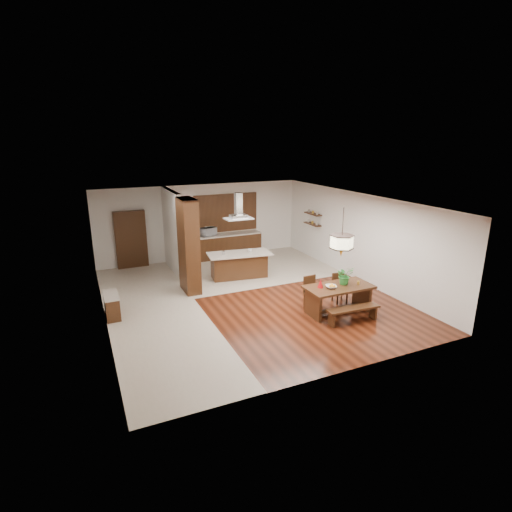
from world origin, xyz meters
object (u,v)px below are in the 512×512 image
dining_bench (353,315)px  range_hood (238,206)px  dining_chair_right (340,288)px  dining_table (339,293)px  pendant_lantern (342,233)px  microwave (208,232)px  island_cup (250,250)px  foliage_plant (345,275)px  kitchen_island (239,265)px  hallway_console (112,306)px  dining_chair_left (313,292)px  fruit_bowl (331,287)px

dining_bench → range_hood: bearing=107.3°
dining_chair_right → range_hood: 4.23m
dining_bench → dining_chair_right: dining_chair_right is taller
dining_table → pendant_lantern: bearing=180.0°
dining_table → microwave: bearing=105.0°
dining_chair_right → pendant_lantern: pendant_lantern is taller
island_cup → microwave: microwave is taller
dining_chair_right → island_cup: (-1.47, 3.14, 0.50)m
pendant_lantern → foliage_plant: bearing=16.8°
kitchen_island → microwave: bearing=104.3°
hallway_console → dining_bench: 6.34m
range_hood → hallway_console: bearing=-160.1°
hallway_console → dining_chair_left: dining_chair_left is taller
dining_bench → dining_chair_left: bearing=110.3°
dining_bench → fruit_bowl: 0.91m
fruit_bowl → range_hood: bearing=106.2°
microwave → dining_chair_right: bearing=-93.9°
kitchen_island → island_cup: island_cup is taller
hallway_console → fruit_bowl: fruit_bowl is taller
kitchen_island → microwave: (-0.29, 2.47, 0.66)m
dining_table → foliage_plant: 0.51m
pendant_lantern → foliage_plant: size_ratio=2.59×
dining_chair_left → fruit_bowl: bearing=-76.2°
dining_chair_left → kitchen_island: dining_chair_left is taller
dining_bench → kitchen_island: kitchen_island is taller
dining_chair_left → fruit_bowl: dining_chair_left is taller
dining_chair_right → pendant_lantern: bearing=-122.1°
dining_table → dining_bench: bearing=-90.2°
island_cup → fruit_bowl: bearing=-79.0°
dining_chair_left → foliage_plant: 1.01m
hallway_console → island_cup: size_ratio=6.48×
dining_bench → dining_chair_right: 1.33m
hallway_console → dining_chair_right: 6.34m
dining_chair_right → fruit_bowl: (-0.74, -0.59, 0.38)m
island_cup → range_hood: bearing=170.4°
dining_chair_left → pendant_lantern: size_ratio=0.69×
hallway_console → microwave: microwave is taller
foliage_plant → range_hood: (-1.60, 3.70, 1.45)m
dining_table → dining_chair_right: dining_chair_right is taller
dining_bench → dining_chair_right: size_ratio=1.70×
kitchen_island → range_hood: size_ratio=2.47×
dining_bench → microwave: size_ratio=2.48×
dining_table → kitchen_island: size_ratio=0.83×
dining_table → fruit_bowl: fruit_bowl is taller
dining_table → dining_chair_left: (-0.46, 0.56, -0.11)m
foliage_plant → dining_table: bearing=-163.2°
dining_chair_left → range_hood: 3.90m
hallway_console → microwave: size_ratio=1.51×
dining_bench → foliage_plant: bearing=73.3°
hallway_console → dining_table: size_ratio=0.48×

